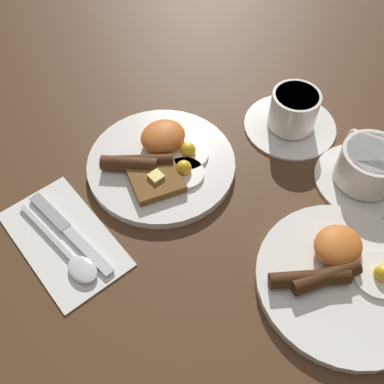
# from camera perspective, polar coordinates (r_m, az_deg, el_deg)

# --- Properties ---
(ground_plane) EXTENTS (3.00, 3.00, 0.00)m
(ground_plane) POSITION_cam_1_polar(r_m,az_deg,el_deg) (0.75, -3.88, 3.16)
(ground_plane) COLOR #4C301C
(breakfast_plate_near) EXTENTS (0.24, 0.24, 0.05)m
(breakfast_plate_near) POSITION_cam_1_polar(r_m,az_deg,el_deg) (0.74, -3.97, 3.95)
(breakfast_plate_near) COLOR white
(breakfast_plate_near) RESTS_ON ground_plane
(breakfast_plate_far) EXTENTS (0.24, 0.24, 0.05)m
(breakfast_plate_far) POSITION_cam_1_polar(r_m,az_deg,el_deg) (0.66, 18.54, -10.05)
(breakfast_plate_far) COLOR white
(breakfast_plate_far) RESTS_ON ground_plane
(teacup_near) EXTENTS (0.16, 0.16, 0.07)m
(teacup_near) POSITION_cam_1_polar(r_m,az_deg,el_deg) (0.81, 12.64, 9.56)
(teacup_near) COLOR white
(teacup_near) RESTS_ON ground_plane
(teacup_far) EXTENTS (0.15, 0.15, 0.07)m
(teacup_far) POSITION_cam_1_polar(r_m,az_deg,el_deg) (0.76, 21.37, 2.87)
(teacup_far) COLOR white
(teacup_far) RESTS_ON ground_plane
(napkin) EXTENTS (0.12, 0.21, 0.01)m
(napkin) POSITION_cam_1_polar(r_m,az_deg,el_deg) (0.69, -15.96, -5.74)
(napkin) COLOR white
(napkin) RESTS_ON ground_plane
(knife) EXTENTS (0.03, 0.19, 0.01)m
(knife) POSITION_cam_1_polar(r_m,az_deg,el_deg) (0.69, -15.74, -4.44)
(knife) COLOR silver
(knife) RESTS_ON napkin
(spoon) EXTENTS (0.04, 0.18, 0.01)m
(spoon) POSITION_cam_1_polar(r_m,az_deg,el_deg) (0.66, -14.67, -8.52)
(spoon) COLOR silver
(spoon) RESTS_ON napkin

